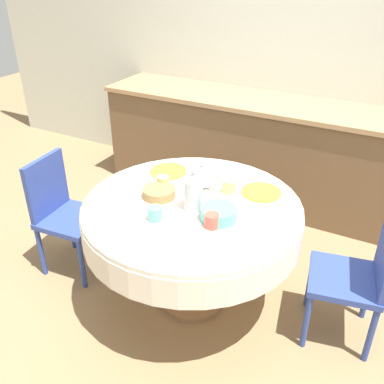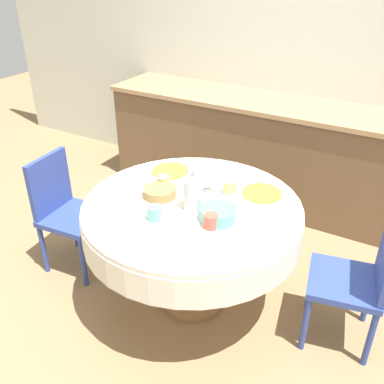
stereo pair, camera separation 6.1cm
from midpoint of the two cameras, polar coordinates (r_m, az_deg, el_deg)
ground_plane at (r=3.01m, az=-0.60°, el=-14.13°), size 12.00×12.00×0.00m
wall_back at (r=4.02m, az=13.05°, el=17.57°), size 7.00×0.05×2.60m
kitchen_counter at (r=3.96m, az=10.32°, el=5.10°), size 3.24×0.64×0.95m
dining_table at (r=2.61m, az=-0.67°, el=-3.91°), size 1.32×1.32×0.76m
chair_left at (r=2.64m, az=20.85°, el=-10.07°), size 0.47×0.47×0.86m
chair_right at (r=3.18m, az=-17.40°, el=-2.24°), size 0.43×0.43×0.86m
plate_near_left at (r=2.47m, az=-10.71°, el=-3.04°), size 0.25×0.25×0.01m
cup_near_left at (r=2.39m, az=-5.67°, el=-2.90°), size 0.08×0.08×0.08m
plate_near_right at (r=2.17m, az=0.63°, el=-7.47°), size 0.25×0.25×0.01m
cup_near_right at (r=2.32m, az=1.92°, el=-3.86°), size 0.08×0.08×0.08m
plate_far_left at (r=2.92m, az=-3.77°, el=2.79°), size 0.25×0.25×0.01m
cup_far_left at (r=2.71m, az=-4.54°, el=1.31°), size 0.08×0.08×0.08m
plate_far_right at (r=2.68m, az=8.58°, el=-0.03°), size 0.25×0.25×0.01m
cup_far_right at (r=2.66m, az=4.31°, el=0.74°), size 0.08×0.08×0.08m
coffee_carafe at (r=2.44m, az=-0.53°, el=0.03°), size 0.11×0.11×0.26m
teapot at (r=2.67m, az=0.74°, el=2.00°), size 0.20×0.15×0.19m
bread_basket at (r=2.62m, az=-5.08°, el=-0.08°), size 0.20×0.20×0.06m
fruit_bowl at (r=2.39m, az=2.86°, el=-2.91°), size 0.21×0.21×0.07m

